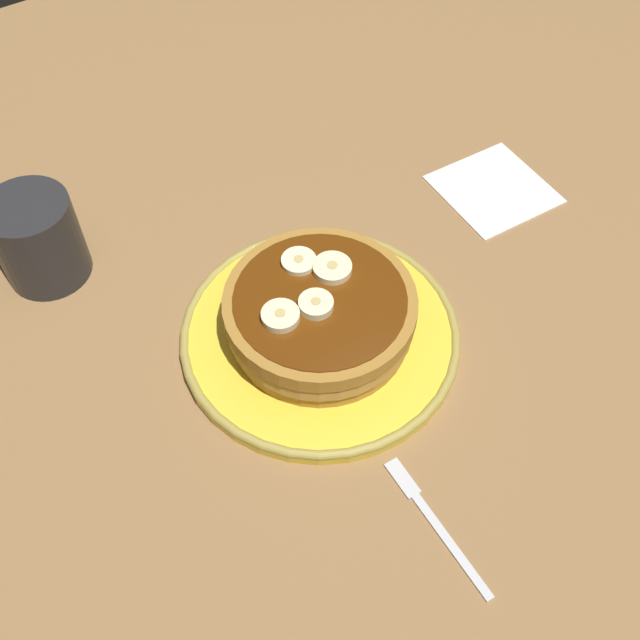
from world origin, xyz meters
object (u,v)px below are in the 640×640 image
object	(u,v)px
banana_slice_2	(299,262)
fork	(431,517)
banana_slice_0	(316,305)
plate	(320,334)
banana_slice_3	(282,318)
pancake_stack	(320,314)
banana_slice_1	(332,268)
napkin	(494,189)
coffee_mug	(36,236)

from	to	relation	value
banana_slice_2	fork	xyz separation A→B (cm)	(-23.50, 2.83, -6.06)
banana_slice_0	plate	bearing A→B (deg)	-52.96
banana_slice_2	banana_slice_3	xyz separation A→B (cm)	(-4.56, 4.57, 0.10)
banana_slice_2	banana_slice_3	world-z (taller)	banana_slice_3
banana_slice_0	pancake_stack	bearing A→B (deg)	-51.11
banana_slice_1	fork	world-z (taller)	banana_slice_1
plate	fork	world-z (taller)	plate
pancake_stack	banana_slice_1	distance (cm)	4.19
banana_slice_2	napkin	size ratio (longest dim) A/B	0.29
banana_slice_1	banana_slice_0	bearing A→B (deg)	127.28
napkin	coffee_mug	bearing A→B (deg)	70.30
pancake_stack	fork	size ratio (longest dim) A/B	1.34
plate	banana_slice_0	distance (cm)	5.73
plate	napkin	world-z (taller)	plate
banana_slice_3	plate	bearing A→B (deg)	-86.81
banana_slice_2	fork	distance (cm)	24.43
pancake_stack	banana_slice_0	xyz separation A→B (cm)	(-0.68, 0.85, 2.71)
banana_slice_2	pancake_stack	bearing A→B (deg)	172.05
coffee_mug	fork	bearing A→B (deg)	-159.62
napkin	fork	xyz separation A→B (cm)	(-25.39, 28.73, 0.10)
banana_slice_0	banana_slice_3	xyz separation A→B (cm)	(0.41, 3.13, -0.03)
banana_slice_3	fork	distance (cm)	19.99
fork	napkin	bearing A→B (deg)	-48.54
pancake_stack	banana_slice_0	size ratio (longest dim) A/B	5.76
banana_slice_2	banana_slice_1	bearing A→B (deg)	-139.99
pancake_stack	fork	distance (cm)	19.65
banana_slice_3	fork	bearing A→B (deg)	-174.75
coffee_mug	fork	distance (cm)	44.10
pancake_stack	banana_slice_1	bearing A→B (deg)	-53.27
pancake_stack	coffee_mug	bearing A→B (deg)	38.61
plate	pancake_stack	bearing A→B (deg)	-16.07
pancake_stack	plate	bearing A→B (deg)	163.93
plate	banana_slice_3	xyz separation A→B (cm)	(-0.22, 3.96, 5.60)
banana_slice_1	banana_slice_2	xyz separation A→B (cm)	(2.36, 1.98, -0.09)
banana_slice_1	banana_slice_3	bearing A→B (deg)	108.57
napkin	fork	size ratio (longest dim) A/B	0.84
plate	fork	distance (cm)	19.30
pancake_stack	coffee_mug	size ratio (longest dim) A/B	1.52
plate	banana_slice_1	size ratio (longest dim) A/B	7.32
banana_slice_1	napkin	world-z (taller)	banana_slice_1
banana_slice_0	napkin	world-z (taller)	banana_slice_0
banana_slice_0	coffee_mug	world-z (taller)	coffee_mug
pancake_stack	napkin	xyz separation A→B (cm)	(6.17, -26.50, -3.57)
banana_slice_3	coffee_mug	distance (cm)	26.08
plate	coffee_mug	size ratio (longest dim) A/B	2.23
napkin	banana_slice_0	bearing A→B (deg)	104.08
pancake_stack	banana_slice_3	size ratio (longest dim) A/B	5.32
banana_slice_0	fork	size ratio (longest dim) A/B	0.23
banana_slice_2	banana_slice_3	bearing A→B (deg)	134.92
plate	banana_slice_1	world-z (taller)	banana_slice_1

